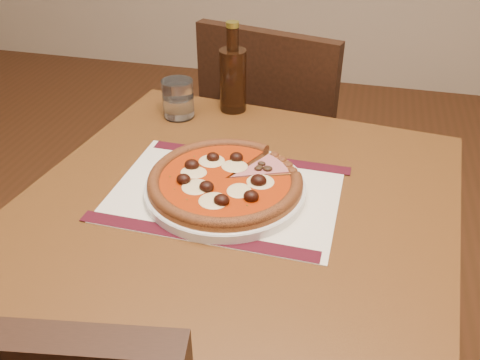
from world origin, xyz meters
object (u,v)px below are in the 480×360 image
pizza (225,180)px  bottle (233,77)px  table (238,239)px  plate (225,188)px  chair_far (277,140)px  water_glass (178,99)px

pizza → bottle: bearing=102.3°
table → plate: 0.12m
chair_far → pizza: bearing=104.8°
table → bottle: (-0.11, 0.37, 0.19)m
chair_far → plate: chair_far is taller
plate → bottle: bearing=102.4°
table → pizza: pizza is taller
chair_far → water_glass: bearing=76.4°
plate → water_glass: size_ratio=3.33×
table → chair_far: 0.68m
table → water_glass: water_glass is taller
plate → pizza: 0.02m
plate → pizza: pizza is taller
bottle → plate: bearing=-77.6°
plate → pizza: bearing=-134.8°
plate → pizza: (-0.00, -0.00, 0.02)m
table → chair_far: bearing=93.3°
pizza → water_glass: water_glass is taller
plate → water_glass: water_glass is taller
table → pizza: 0.14m
chair_far → bottle: (-0.07, -0.29, 0.33)m
pizza → chair_far: bearing=90.9°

